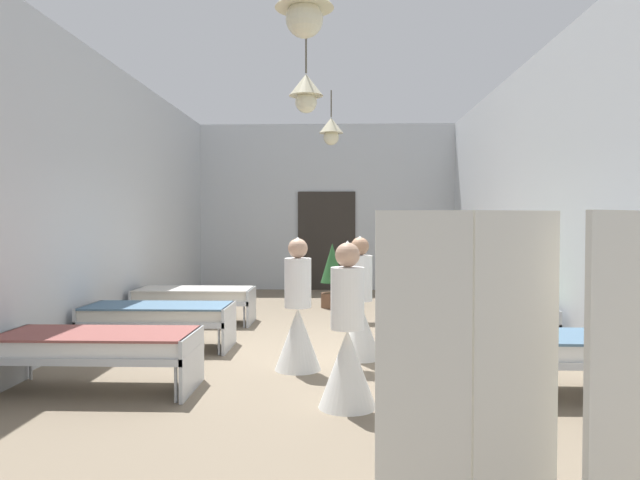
% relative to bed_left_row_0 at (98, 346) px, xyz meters
% --- Properties ---
extents(ground_plane, '(6.80, 13.99, 0.10)m').
position_rel_bed_left_row_0_xyz_m(ground_plane, '(2.05, 1.90, -0.49)').
color(ground_plane, '#7A6B56').
extents(room_shell, '(6.60, 13.59, 4.05)m').
position_rel_bed_left_row_0_xyz_m(room_shell, '(2.05, 3.27, 1.59)').
color(room_shell, silver).
rests_on(room_shell, ground).
extents(bed_left_row_0, '(1.90, 0.84, 0.57)m').
position_rel_bed_left_row_0_xyz_m(bed_left_row_0, '(0.00, 0.00, 0.00)').
color(bed_left_row_0, '#B7BCC1').
rests_on(bed_left_row_0, ground).
extents(bed_right_row_0, '(1.90, 0.84, 0.57)m').
position_rel_bed_left_row_0_xyz_m(bed_right_row_0, '(4.10, 0.00, 0.00)').
color(bed_right_row_0, '#B7BCC1').
rests_on(bed_right_row_0, ground).
extents(bed_left_row_1, '(1.90, 0.84, 0.57)m').
position_rel_bed_left_row_0_xyz_m(bed_left_row_1, '(0.00, 1.90, 0.00)').
color(bed_left_row_1, '#B7BCC1').
rests_on(bed_left_row_1, ground).
extents(bed_right_row_1, '(1.90, 0.84, 0.57)m').
position_rel_bed_left_row_0_xyz_m(bed_right_row_1, '(4.10, 1.90, 0.00)').
color(bed_right_row_1, '#B7BCC1').
rests_on(bed_right_row_1, ground).
extents(bed_left_row_2, '(1.90, 0.84, 0.57)m').
position_rel_bed_left_row_0_xyz_m(bed_left_row_2, '(0.00, 3.80, 0.00)').
color(bed_left_row_2, '#B7BCC1').
rests_on(bed_left_row_2, ground).
extents(bed_right_row_2, '(1.90, 0.84, 0.57)m').
position_rel_bed_left_row_0_xyz_m(bed_right_row_2, '(4.10, 3.80, 0.00)').
color(bed_right_row_2, '#B7BCC1').
rests_on(bed_right_row_2, ground).
extents(nurse_near_aisle, '(0.52, 0.52, 1.49)m').
position_rel_bed_left_row_0_xyz_m(nurse_near_aisle, '(2.61, 1.43, 0.09)').
color(nurse_near_aisle, white).
rests_on(nurse_near_aisle, ground).
extents(nurse_mid_aisle, '(0.52, 0.52, 1.49)m').
position_rel_bed_left_row_0_xyz_m(nurse_mid_aisle, '(1.90, 0.87, 0.09)').
color(nurse_mid_aisle, white).
rests_on(nurse_mid_aisle, ground).
extents(nurse_far_aisle, '(0.52, 0.52, 1.49)m').
position_rel_bed_left_row_0_xyz_m(nurse_far_aisle, '(2.44, -0.44, 0.09)').
color(nurse_far_aisle, white).
rests_on(nurse_far_aisle, ground).
extents(patient_seated_primary, '(0.44, 0.44, 0.80)m').
position_rel_bed_left_row_0_xyz_m(patient_seated_primary, '(3.75, 3.73, 0.43)').
color(patient_seated_primary, gray).
rests_on(patient_seated_primary, bed_right_row_2).
extents(potted_plant, '(0.45, 0.45, 1.25)m').
position_rel_bed_left_row_0_xyz_m(potted_plant, '(2.23, 5.62, 0.24)').
color(potted_plant, brown).
rests_on(potted_plant, ground).
extents(privacy_screen, '(1.24, 0.26, 1.70)m').
position_rel_bed_left_row_0_xyz_m(privacy_screen, '(3.15, -3.00, 0.41)').
color(privacy_screen, silver).
rests_on(privacy_screen, ground).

